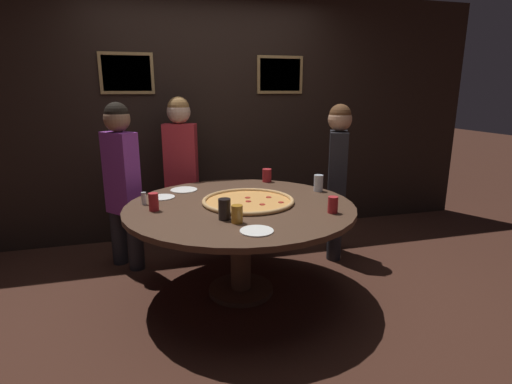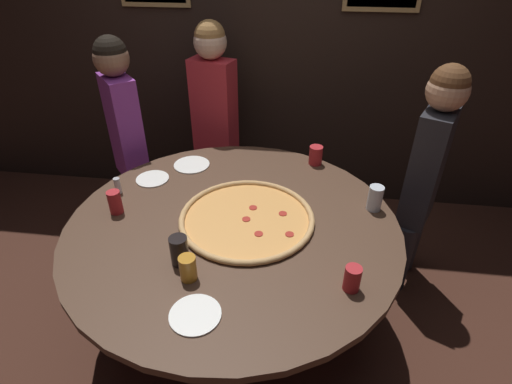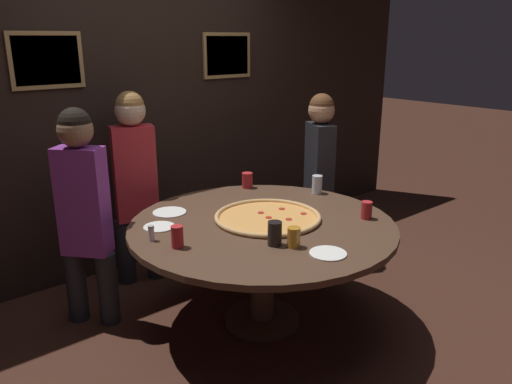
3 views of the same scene
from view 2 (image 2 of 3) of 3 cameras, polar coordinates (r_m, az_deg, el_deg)
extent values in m
plane|color=#422319|center=(2.63, -2.80, -17.12)|extent=(24.00, 24.00, 0.00)
cube|color=black|center=(3.21, 1.29, 20.36)|extent=(6.40, 0.06, 2.60)
cylinder|color=#4C3323|center=(2.13, -3.33, -4.75)|extent=(1.75, 1.75, 0.04)
cylinder|color=#4C3323|center=(2.37, -3.04, -11.77)|extent=(0.16, 0.16, 0.70)
cylinder|color=#4C3323|center=(2.62, -2.82, -16.85)|extent=(0.52, 0.52, 0.04)
cylinder|color=#E0994C|center=(2.12, -1.32, -3.89)|extent=(0.68, 0.68, 0.01)
torus|color=tan|center=(2.12, -1.32, -3.67)|extent=(0.72, 0.72, 0.03)
cylinder|color=#A8281E|center=(2.01, 0.38, -5.99)|extent=(0.04, 0.04, 0.00)
cylinder|color=#A8281E|center=(2.11, -1.41, -3.90)|extent=(0.04, 0.04, 0.00)
cylinder|color=#A8281E|center=(2.19, -0.43, -2.25)|extent=(0.04, 0.04, 0.00)
cylinder|color=#A8281E|center=(2.15, 3.86, -3.09)|extent=(0.04, 0.04, 0.00)
cylinder|color=#A8281E|center=(2.02, 4.81, -6.03)|extent=(0.04, 0.04, 0.00)
cylinder|color=#B22328|center=(2.27, -19.49, -1.38)|extent=(0.07, 0.07, 0.13)
cylinder|color=black|center=(1.87, -10.91, -8.20)|extent=(0.08, 0.08, 0.14)
cylinder|color=silver|center=(2.26, 16.65, -0.84)|extent=(0.08, 0.08, 0.14)
cylinder|color=#BC7A23|center=(1.79, -9.70, -10.66)|extent=(0.08, 0.08, 0.12)
cylinder|color=#B22328|center=(1.77, 13.59, -11.91)|extent=(0.07, 0.07, 0.12)
cylinder|color=#B22328|center=(2.63, 8.53, 5.21)|extent=(0.09, 0.09, 0.12)
cylinder|color=white|center=(2.64, -9.17, 3.87)|extent=(0.23, 0.23, 0.01)
cylinder|color=white|center=(1.69, -8.68, -16.94)|extent=(0.21, 0.21, 0.01)
cylinder|color=white|center=(2.54, -14.56, 1.83)|extent=(0.20, 0.20, 0.01)
cylinder|color=silver|center=(2.45, -19.13, 0.75)|extent=(0.04, 0.04, 0.08)
cylinder|color=#B7B7BC|center=(2.43, -19.34, 1.71)|extent=(0.04, 0.04, 0.01)
cylinder|color=#232328|center=(3.14, -15.60, -2.34)|extent=(0.19, 0.19, 0.52)
cylinder|color=#232328|center=(3.33, -16.97, -0.35)|extent=(0.19, 0.19, 0.52)
cube|color=purple|center=(2.94, -18.21, 8.66)|extent=(0.33, 0.34, 0.72)
sphere|color=#8C664C|center=(2.78, -19.98, 17.49)|extent=(0.22, 0.22, 0.22)
sphere|color=black|center=(2.77, -20.14, 18.26)|extent=(0.21, 0.21, 0.21)
cylinder|color=#232328|center=(2.96, 21.08, -6.08)|extent=(0.18, 0.18, 0.51)
cylinder|color=#232328|center=(2.78, 19.90, -8.68)|extent=(0.18, 0.18, 0.51)
cube|color=#232328|center=(2.54, 23.18, 3.17)|extent=(0.28, 0.34, 0.71)
sphere|color=tan|center=(2.36, 25.71, 12.92)|extent=(0.22, 0.22, 0.22)
sphere|color=brown|center=(2.35, 25.94, 13.78)|extent=(0.20, 0.20, 0.20)
cylinder|color=#232328|center=(3.30, -3.54, 1.06)|extent=(0.18, 0.18, 0.53)
cylinder|color=#232328|center=(3.40, -7.11, 1.94)|extent=(0.18, 0.18, 0.53)
cube|color=red|center=(3.06, -5.98, 11.63)|extent=(0.35, 0.25, 0.74)
sphere|color=beige|center=(2.92, -6.57, 20.50)|extent=(0.23, 0.23, 0.23)
sphere|color=#9E703D|center=(2.91, -6.62, 21.27)|extent=(0.21, 0.21, 0.21)
camera|label=1|loc=(1.65, -119.72, -36.04)|focal=28.00mm
camera|label=3|loc=(2.45, -96.03, -7.72)|focal=35.00mm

